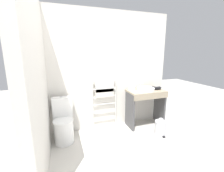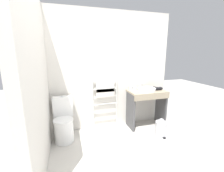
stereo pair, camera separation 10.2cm
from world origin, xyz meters
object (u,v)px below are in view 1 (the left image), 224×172
object	(u,v)px
sink_basin	(146,89)
cup_near_edge	(134,88)
cup_near_wall	(130,88)
hair_dryer	(157,88)
trash_bin	(160,127)
toilet	(63,124)
towel_radiator	(105,93)

from	to	relation	value
sink_basin	cup_near_edge	size ratio (longest dim) A/B	4.68
sink_basin	cup_near_wall	distance (m)	0.34
cup_near_wall	hair_dryer	bearing A→B (deg)	-16.89
trash_bin	hair_dryer	bearing A→B (deg)	68.14
toilet	cup_near_wall	size ratio (longest dim) A/B	9.73
cup_near_wall	towel_radiator	bearing A→B (deg)	176.08
toilet	cup_near_edge	size ratio (longest dim) A/B	10.09
toilet	sink_basin	size ratio (longest dim) A/B	2.15
toilet	towel_radiator	world-z (taller)	towel_radiator
towel_radiator	toilet	bearing A→B (deg)	-162.91
cup_near_edge	toilet	bearing A→B (deg)	-172.49
towel_radiator	cup_near_edge	xyz separation A→B (m)	(0.66, -0.07, 0.08)
hair_dryer	trash_bin	size ratio (longest dim) A/B	0.56
toilet	sink_basin	world-z (taller)	sink_basin
cup_near_wall	hair_dryer	xyz separation A→B (m)	(0.58, -0.18, -0.01)
cup_near_edge	hair_dryer	world-z (taller)	cup_near_edge
sink_basin	trash_bin	xyz separation A→B (m)	(0.10, -0.46, -0.70)
towel_radiator	hair_dryer	bearing A→B (deg)	-10.56
cup_near_wall	toilet	bearing A→B (deg)	-171.02
toilet	cup_near_edge	distance (m)	1.64
cup_near_edge	trash_bin	world-z (taller)	cup_near_edge
sink_basin	cup_near_edge	world-z (taller)	cup_near_edge
towel_radiator	cup_near_edge	world-z (taller)	towel_radiator
towel_radiator	cup_near_wall	xyz separation A→B (m)	(0.58, -0.04, 0.08)
towel_radiator	hair_dryer	size ratio (longest dim) A/B	5.34
towel_radiator	trash_bin	distance (m)	1.34
sink_basin	cup_near_wall	world-z (taller)	cup_near_wall
sink_basin	cup_near_edge	xyz separation A→B (m)	(-0.22, 0.14, 0.01)
toilet	trash_bin	distance (m)	1.91
toilet	trash_bin	world-z (taller)	toilet
towel_radiator	hair_dryer	xyz separation A→B (m)	(1.16, -0.22, 0.07)
towel_radiator	trash_bin	bearing A→B (deg)	-34.32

